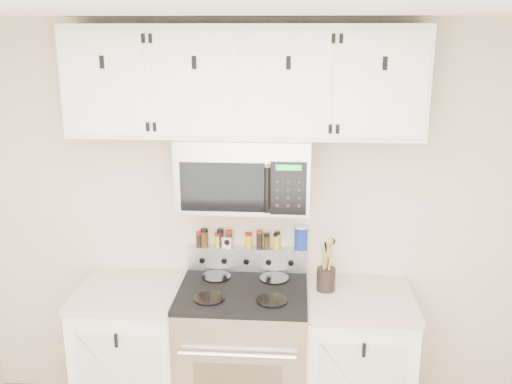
# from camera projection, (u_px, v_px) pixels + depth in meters

# --- Properties ---
(back_wall) EXTENTS (3.50, 0.01, 2.50)m
(back_wall) POSITION_uv_depth(u_px,v_px,m) (247.00, 223.00, 3.60)
(back_wall) COLOR #C0B190
(back_wall) RESTS_ON floor
(ceiling) EXTENTS (3.50, 3.50, 0.01)m
(ceiling) POSITION_uv_depth(u_px,v_px,m) (191.00, 5.00, 1.59)
(ceiling) COLOR white
(ceiling) RESTS_ON back_wall
(range) EXTENTS (0.76, 0.65, 1.10)m
(range) POSITION_uv_depth(u_px,v_px,m) (243.00, 357.00, 3.51)
(range) COLOR #B7B7BA
(range) RESTS_ON floor
(base_cabinet_left) EXTENTS (0.64, 0.62, 0.92)m
(base_cabinet_left) POSITION_uv_depth(u_px,v_px,m) (135.00, 354.00, 3.59)
(base_cabinet_left) COLOR white
(base_cabinet_left) RESTS_ON floor
(base_cabinet_right) EXTENTS (0.64, 0.62, 0.92)m
(base_cabinet_right) POSITION_uv_depth(u_px,v_px,m) (356.00, 363.00, 3.49)
(base_cabinet_right) COLOR white
(base_cabinet_right) RESTS_ON floor
(microwave) EXTENTS (0.76, 0.44, 0.42)m
(microwave) POSITION_uv_depth(u_px,v_px,m) (244.00, 172.00, 3.32)
(microwave) COLOR #9E9EA3
(microwave) RESTS_ON back_wall
(upper_cabinets) EXTENTS (2.00, 0.35, 0.62)m
(upper_cabinets) POSITION_uv_depth(u_px,v_px,m) (244.00, 81.00, 3.20)
(upper_cabinets) COLOR white
(upper_cabinets) RESTS_ON back_wall
(utensil_crock) EXTENTS (0.11, 0.11, 0.32)m
(utensil_crock) POSITION_uv_depth(u_px,v_px,m) (326.00, 277.00, 3.41)
(utensil_crock) COLOR black
(utensil_crock) RESTS_ON base_cabinet_right
(kitchen_timer) EXTENTS (0.07, 0.06, 0.07)m
(kitchen_timer) POSITION_uv_depth(u_px,v_px,m) (228.00, 242.00, 3.61)
(kitchen_timer) COLOR silver
(kitchen_timer) RESTS_ON range
(salt_canister) EXTENTS (0.08, 0.08, 0.15)m
(salt_canister) POSITION_uv_depth(u_px,v_px,m) (301.00, 237.00, 3.57)
(salt_canister) COLOR navy
(salt_canister) RESTS_ON range
(spice_jar_0) EXTENTS (0.04, 0.04, 0.10)m
(spice_jar_0) POSITION_uv_depth(u_px,v_px,m) (199.00, 239.00, 3.62)
(spice_jar_0) COLOR black
(spice_jar_0) RESTS_ON range
(spice_jar_1) EXTENTS (0.05, 0.05, 0.12)m
(spice_jar_1) POSITION_uv_depth(u_px,v_px,m) (204.00, 238.00, 3.61)
(spice_jar_1) COLOR #452910
(spice_jar_1) RESTS_ON range
(spice_jar_2) EXTENTS (0.05, 0.05, 0.09)m
(spice_jar_2) POSITION_uv_depth(u_px,v_px,m) (218.00, 240.00, 3.61)
(spice_jar_2) COLOR gold
(spice_jar_2) RESTS_ON range
(spice_jar_3) EXTENTS (0.04, 0.04, 0.12)m
(spice_jar_3) POSITION_uv_depth(u_px,v_px,m) (220.00, 238.00, 3.61)
(spice_jar_3) COLOR black
(spice_jar_3) RESTS_ON range
(spice_jar_4) EXTENTS (0.04, 0.04, 0.11)m
(spice_jar_4) POSITION_uv_depth(u_px,v_px,m) (229.00, 239.00, 3.60)
(spice_jar_4) COLOR #381A0D
(spice_jar_4) RESTS_ON range
(spice_jar_5) EXTENTS (0.04, 0.04, 0.10)m
(spice_jar_5) POSITION_uv_depth(u_px,v_px,m) (248.00, 240.00, 3.60)
(spice_jar_5) COLOR gold
(spice_jar_5) RESTS_ON range
(spice_jar_6) EXTENTS (0.04, 0.04, 0.11)m
(spice_jar_6) POSITION_uv_depth(u_px,v_px,m) (259.00, 239.00, 3.59)
(spice_jar_6) COLOR black
(spice_jar_6) RESTS_ON range
(spice_jar_7) EXTENTS (0.04, 0.04, 0.10)m
(spice_jar_7) POSITION_uv_depth(u_px,v_px,m) (267.00, 241.00, 3.59)
(spice_jar_7) COLOR #3A270E
(spice_jar_7) RESTS_ON range
(spice_jar_8) EXTENTS (0.04, 0.04, 0.10)m
(spice_jar_8) POSITION_uv_depth(u_px,v_px,m) (276.00, 241.00, 3.58)
(spice_jar_8) COLOR gold
(spice_jar_8) RESTS_ON range
(spice_jar_9) EXTENTS (0.03, 0.03, 0.11)m
(spice_jar_9) POSITION_uv_depth(u_px,v_px,m) (277.00, 240.00, 3.58)
(spice_jar_9) COLOR gold
(spice_jar_9) RESTS_ON range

